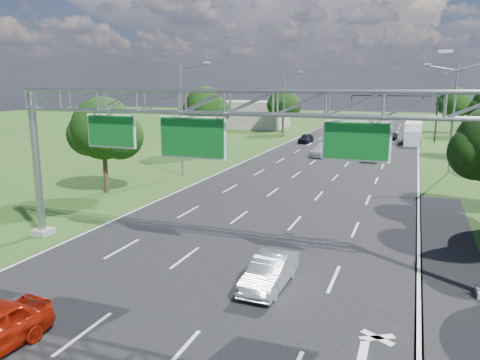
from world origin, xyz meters
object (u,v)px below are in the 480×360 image
at_px(box_truck, 413,134).
at_px(sign_gantry, 229,116).
at_px(silver_sedan, 269,272).
at_px(traffic_signal, 411,106).

bearing_deg(box_truck, sign_gantry, -98.41).
distance_m(silver_sedan, box_truck, 53.02).
bearing_deg(sign_gantry, box_truck, 81.38).
relative_size(silver_sedan, box_truck, 0.52).
xyz_separation_m(silver_sedan, box_truck, (5.00, 52.78, 0.74)).
bearing_deg(traffic_signal, sign_gantry, -97.68).
distance_m(sign_gantry, box_truck, 51.45).
xyz_separation_m(sign_gantry, silver_sedan, (2.67, -2.20, -6.23)).
bearing_deg(sign_gantry, traffic_signal, 82.32).
height_order(sign_gantry, traffic_signal, sign_gantry).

